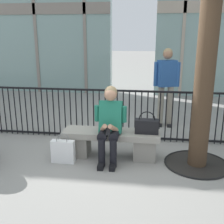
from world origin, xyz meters
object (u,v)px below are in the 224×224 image
at_px(handbag_on_bench, 147,126).
at_px(shopping_bag, 63,151).
at_px(bystander_at_railing, 166,82).
at_px(stone_bench, 111,141).
at_px(seated_person_with_phone, 110,122).

bearing_deg(handbag_on_bench, shopping_bag, -166.27).
xyz_separation_m(handbag_on_bench, shopping_bag, (-1.31, -0.32, -0.38)).
height_order(handbag_on_bench, bystander_at_railing, bystander_at_railing).
height_order(stone_bench, bystander_at_railing, bystander_at_railing).
distance_m(handbag_on_bench, shopping_bag, 1.40).
bearing_deg(stone_bench, bystander_at_railing, 61.74).
xyz_separation_m(seated_person_with_phone, bystander_at_railing, (0.96, 1.91, 0.35)).
bearing_deg(handbag_on_bench, seated_person_with_phone, -168.53).
bearing_deg(stone_bench, seated_person_with_phone, -92.16).
bearing_deg(stone_bench, shopping_bag, -155.67).
bearing_deg(seated_person_with_phone, shopping_bag, -164.48).
distance_m(shopping_bag, bystander_at_railing, 2.82).
distance_m(seated_person_with_phone, handbag_on_bench, 0.60).
relative_size(stone_bench, handbag_on_bench, 4.23).
xyz_separation_m(seated_person_with_phone, shopping_bag, (-0.73, -0.20, -0.46)).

